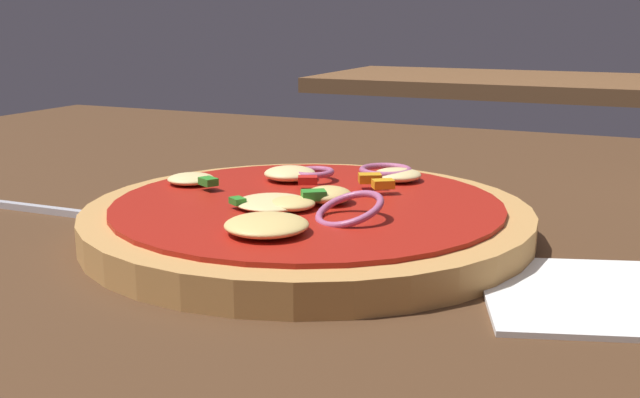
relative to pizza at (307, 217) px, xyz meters
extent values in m
cube|color=#4C301C|center=(-0.02, 0.04, -0.03)|extent=(1.29, 0.98, 0.04)
cylinder|color=tan|center=(0.00, 0.00, 0.00)|extent=(0.29, 0.29, 0.02)
cylinder|color=#A81C11|center=(0.00, 0.00, 0.01)|extent=(0.26, 0.26, 0.00)
ellipsoid|color=#F4DB8E|center=(0.03, 0.08, 0.02)|extent=(0.04, 0.04, 0.01)
ellipsoid|color=#EFCC72|center=(0.00, -0.02, 0.01)|extent=(0.03, 0.03, 0.01)
ellipsoid|color=#F4DB8E|center=(-0.10, 0.01, 0.01)|extent=(0.03, 0.03, 0.01)
ellipsoid|color=#EFCC72|center=(0.01, 0.00, 0.02)|extent=(0.03, 0.03, 0.01)
ellipsoid|color=#EFCC72|center=(0.01, -0.08, 0.02)|extent=(0.05, 0.05, 0.01)
ellipsoid|color=#F4DB8E|center=(-0.04, 0.05, 0.02)|extent=(0.04, 0.04, 0.01)
ellipsoid|color=#F4DB8E|center=(-0.01, -0.02, 0.01)|extent=(0.05, 0.05, 0.01)
torus|color=#B25984|center=(0.02, 0.09, 0.02)|extent=(0.05, 0.05, 0.00)
torus|color=#B25984|center=(0.04, -0.03, 0.02)|extent=(0.06, 0.06, 0.02)
torus|color=#B25984|center=(-0.02, 0.06, 0.02)|extent=(0.04, 0.04, 0.01)
cube|color=red|center=(-0.01, 0.03, 0.02)|extent=(0.02, 0.01, 0.01)
cube|color=#2D8C28|center=(0.01, -0.01, 0.02)|extent=(0.02, 0.02, 0.01)
cube|color=orange|center=(0.04, 0.04, 0.02)|extent=(0.02, 0.02, 0.01)
cube|color=#2D8C28|center=(-0.08, 0.00, 0.02)|extent=(0.02, 0.01, 0.01)
cube|color=#2D8C28|center=(-0.03, -0.04, 0.02)|extent=(0.01, 0.01, 0.00)
cube|color=orange|center=(0.02, 0.05, 0.02)|extent=(0.02, 0.02, 0.01)
cube|color=silver|center=(-0.22, -0.03, -0.01)|extent=(0.11, 0.01, 0.01)
cube|color=silver|center=(-0.15, -0.03, -0.01)|extent=(0.02, 0.02, 0.01)
cube|color=silver|center=(-0.13, -0.03, -0.01)|extent=(0.04, 0.00, 0.00)
cube|color=silver|center=(-0.13, -0.03, -0.01)|extent=(0.04, 0.00, 0.00)
cube|color=silver|center=(-0.13, -0.02, -0.01)|extent=(0.04, 0.00, 0.00)
cube|color=silver|center=(-0.13, -0.02, -0.01)|extent=(0.04, 0.00, 0.00)
cube|color=white|center=(0.20, -0.04, -0.01)|extent=(0.17, 0.15, 0.00)
cube|color=brown|center=(-0.14, 1.43, -0.03)|extent=(0.87, 0.49, 0.04)
camera|label=1|loc=(0.20, -0.43, 0.13)|focal=42.07mm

